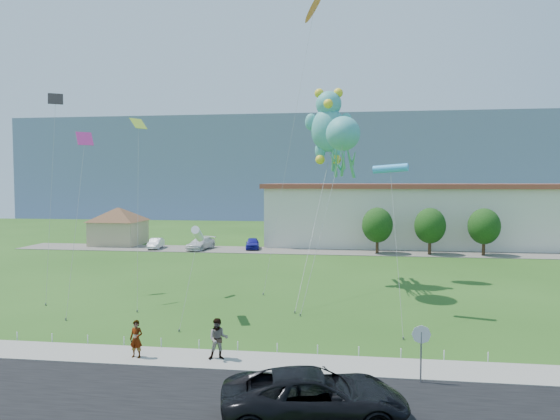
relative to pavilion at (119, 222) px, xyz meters
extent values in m
plane|color=#234B15|center=(24.00, -38.00, -3.02)|extent=(160.00, 160.00, 0.00)
cube|color=black|center=(24.00, -46.00, -2.99)|extent=(80.00, 8.00, 0.06)
cube|color=gray|center=(24.00, -40.75, -2.97)|extent=(80.00, 2.50, 0.10)
cube|color=#59544C|center=(24.00, -3.00, -2.99)|extent=(70.00, 6.00, 0.06)
cube|color=slate|center=(24.00, 82.00, 9.48)|extent=(160.00, 50.00, 25.00)
cube|color=tan|center=(0.00, 0.00, -1.42)|extent=(6.00, 6.00, 3.20)
pyramid|color=brown|center=(0.00, 0.00, 1.08)|extent=(9.20, 9.20, 1.80)
cube|color=beige|center=(50.00, 6.00, 0.78)|extent=(60.00, 14.00, 7.60)
cube|color=#964031|center=(50.00, 6.00, 4.88)|extent=(61.00, 15.00, 0.60)
cylinder|color=slate|center=(33.50, -42.20, -1.92)|extent=(0.07, 0.07, 2.20)
cylinder|color=red|center=(33.50, -42.20, -0.92)|extent=(0.76, 0.04, 0.76)
cylinder|color=white|center=(33.50, -42.22, -0.92)|extent=(0.80, 0.02, 0.80)
cylinder|color=white|center=(13.00, -39.30, -2.77)|extent=(0.05, 0.05, 0.50)
cylinder|color=white|center=(15.00, -39.30, -2.77)|extent=(0.05, 0.05, 0.50)
cylinder|color=white|center=(17.00, -39.30, -2.77)|extent=(0.05, 0.05, 0.50)
cylinder|color=white|center=(19.00, -39.30, -2.77)|extent=(0.05, 0.05, 0.50)
cylinder|color=white|center=(21.00, -39.30, -2.77)|extent=(0.05, 0.05, 0.50)
cylinder|color=white|center=(23.00, -39.30, -2.77)|extent=(0.05, 0.05, 0.50)
cylinder|color=white|center=(25.00, -39.30, -2.77)|extent=(0.05, 0.05, 0.50)
cylinder|color=white|center=(27.00, -39.30, -2.77)|extent=(0.05, 0.05, 0.50)
cylinder|color=white|center=(29.00, -39.30, -2.77)|extent=(0.05, 0.05, 0.50)
cylinder|color=white|center=(31.00, -39.30, -2.77)|extent=(0.05, 0.05, 0.50)
cylinder|color=white|center=(33.00, -39.30, -2.77)|extent=(0.05, 0.05, 0.50)
cylinder|color=white|center=(35.00, -39.30, -2.77)|extent=(0.05, 0.05, 0.50)
cylinder|color=white|center=(37.00, -39.30, -2.77)|extent=(0.05, 0.05, 0.50)
cylinder|color=#3F2B19|center=(34.00, -4.00, -1.92)|extent=(0.36, 0.36, 2.20)
ellipsoid|color=#14380F|center=(34.00, -4.00, 0.38)|extent=(3.60, 3.60, 4.14)
cylinder|color=#3F2B19|center=(40.00, -4.00, -1.92)|extent=(0.36, 0.36, 2.20)
ellipsoid|color=#14380F|center=(40.00, -4.00, 0.38)|extent=(3.60, 3.60, 4.14)
cylinder|color=#3F2B19|center=(46.00, -4.00, -1.92)|extent=(0.36, 0.36, 2.20)
ellipsoid|color=#14380F|center=(46.00, -4.00, 0.38)|extent=(3.60, 3.60, 4.14)
imported|color=black|center=(29.30, -46.31, -2.06)|extent=(6.99, 4.19, 1.82)
imported|color=gray|center=(20.44, -41.05, -2.03)|extent=(0.69, 0.50, 1.78)
imported|color=gray|center=(24.39, -40.79, -1.95)|extent=(1.08, 0.92, 1.95)
imported|color=silver|center=(6.53, -3.39, -2.32)|extent=(1.85, 4.03, 1.28)
imported|color=silver|center=(12.39, -3.39, -2.23)|extent=(3.04, 5.36, 1.47)
imported|color=#1C1B95|center=(18.71, -2.11, -2.27)|extent=(2.26, 4.28, 1.39)
ellipsoid|color=teal|center=(30.07, -26.09, 9.00)|extent=(2.54, 3.30, 2.54)
sphere|color=white|center=(29.62, -27.09, 9.28)|extent=(0.40, 0.40, 0.40)
sphere|color=white|center=(30.53, -27.09, 9.28)|extent=(0.40, 0.40, 0.40)
cylinder|color=slate|center=(27.51, -32.40, -2.94)|extent=(0.10, 0.10, 0.16)
cylinder|color=gray|center=(28.79, -29.75, 2.67)|extent=(2.59, 5.33, 11.08)
ellipsoid|color=teal|center=(28.85, -21.79, 9.73)|extent=(2.89, 2.45, 3.61)
sphere|color=teal|center=(28.85, -21.79, 11.84)|extent=(2.11, 2.11, 2.11)
sphere|color=yellow|center=(28.07, -21.79, 12.73)|extent=(0.78, 0.78, 0.78)
sphere|color=yellow|center=(29.63, -21.79, 12.73)|extent=(0.78, 0.78, 0.78)
sphere|color=yellow|center=(28.85, -22.68, 11.73)|extent=(0.78, 0.78, 0.78)
ellipsoid|color=teal|center=(27.40, -21.79, 10.40)|extent=(1.00, 0.71, 1.40)
ellipsoid|color=teal|center=(30.29, -21.79, 10.40)|extent=(1.00, 0.71, 1.40)
ellipsoid|color=teal|center=(28.18, -21.79, 8.06)|extent=(0.89, 0.78, 1.44)
ellipsoid|color=teal|center=(29.51, -21.79, 8.06)|extent=(0.89, 0.78, 1.44)
sphere|color=yellow|center=(28.18, -22.01, 7.29)|extent=(0.78, 0.78, 0.78)
sphere|color=yellow|center=(29.51, -22.01, 7.29)|extent=(0.78, 0.78, 0.78)
cylinder|color=slate|center=(27.10, -31.78, -2.94)|extent=(0.10, 0.10, 0.16)
cylinder|color=gray|center=(27.97, -26.78, 2.10)|extent=(1.77, 10.01, 9.95)
cube|color=#D83087|center=(11.78, -29.69, 8.54)|extent=(1.29, 1.29, 0.86)
cylinder|color=slate|center=(13.38, -35.29, -2.94)|extent=(0.10, 0.10, 0.16)
cylinder|color=gray|center=(12.58, -32.49, 2.74)|extent=(1.63, 5.63, 11.22)
cylinder|color=#36A9F6|center=(33.11, -30.95, 6.31)|extent=(0.50, 2.25, 0.87)
cylinder|color=slate|center=(33.44, -36.38, -2.94)|extent=(0.10, 0.10, 0.16)
cylinder|color=gray|center=(33.28, -33.66, 1.62)|extent=(0.35, 5.45, 8.98)
cone|color=orange|center=(27.45, -18.92, 20.82)|extent=(1.80, 1.33, 1.33)
cylinder|color=slate|center=(24.23, -26.95, -2.94)|extent=(0.10, 0.10, 0.16)
cylinder|color=gray|center=(25.84, -22.93, 8.88)|extent=(3.25, 8.06, 23.49)
cube|color=black|center=(7.89, -26.88, 11.90)|extent=(1.29, 1.29, 0.86)
cylinder|color=slate|center=(9.96, -32.02, -2.94)|extent=(0.10, 0.10, 0.16)
cylinder|color=gray|center=(8.92, -29.45, 4.42)|extent=(2.09, 5.17, 14.57)
cylinder|color=white|center=(21.23, -33.54, 2.23)|extent=(0.50, 2.25, 0.87)
cylinder|color=slate|center=(21.02, -36.59, -2.94)|extent=(0.10, 0.10, 0.16)
cylinder|color=gray|center=(21.12, -35.07, -0.42)|extent=(0.24, 3.07, 4.90)
cube|color=#A4C92F|center=(14.66, -27.00, 9.87)|extent=(1.29, 1.29, 0.86)
cylinder|color=slate|center=(16.91, -32.88, -2.94)|extent=(0.10, 0.10, 0.16)
cylinder|color=gray|center=(15.78, -29.94, 3.40)|extent=(2.28, 5.91, 12.54)
camera|label=1|loc=(30.33, -63.34, 5.47)|focal=32.00mm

